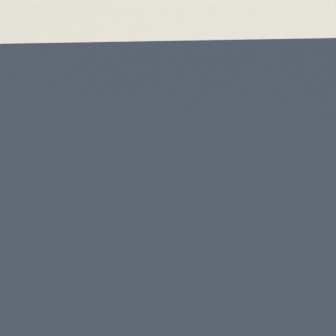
# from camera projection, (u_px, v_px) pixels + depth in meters

# --- Properties ---
(sidewalk) EXTENTS (24.00, 2.80, 0.15)m
(sidewalk) POSITION_uv_depth(u_px,v_px,m) (176.00, 260.00, 4.09)
(sidewalk) COLOR #9E9B96
(sidewalk) RESTS_ON ground_plane
(building_facade) EXTENTS (24.00, 0.30, 5.70)m
(building_facade) POSITION_uv_depth(u_px,v_px,m) (202.00, 1.00, 6.54)
(building_facade) COLOR beige
(building_facade) RESTS_ON ground_plane
(parking_meter) EXTENTS (0.18, 0.13, 1.48)m
(parking_meter) POSITION_uv_depth(u_px,v_px,m) (168.00, 148.00, 2.98)
(parking_meter) COLOR #2D2D30
(parking_meter) RESTS_ON sidewalk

